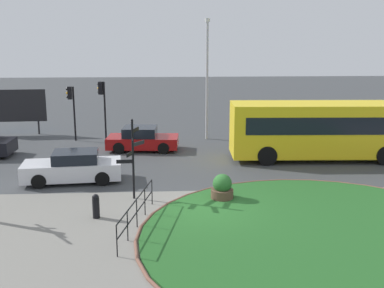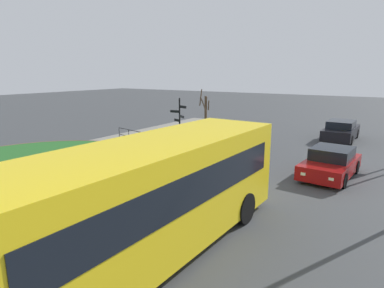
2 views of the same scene
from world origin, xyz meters
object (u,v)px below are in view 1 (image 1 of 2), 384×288
(bollard_foreground, at_px, (96,206))
(billboard_right, at_px, (12,106))
(signpost_directional, at_px, (133,154))
(traffic_light_far, at_px, (102,98))
(car_near_lane, at_px, (73,168))
(car_oncoming, at_px, (142,139))
(traffic_light_near, at_px, (71,101))
(bus_yellow, at_px, (321,129))
(lamppost_tall, at_px, (207,75))
(planter_near_signpost, at_px, (222,189))

(bollard_foreground, distance_m, billboard_right, 17.25)
(signpost_directional, distance_m, traffic_light_far, 11.33)
(signpost_directional, xyz_separation_m, car_near_lane, (-2.87, 2.52, -1.20))
(car_oncoming, relative_size, traffic_light_near, 1.22)
(bus_yellow, distance_m, lamppost_tall, 8.21)
(bollard_foreground, xyz_separation_m, lamppost_tall, (5.18, 13.39, 3.56))
(lamppost_tall, bearing_deg, signpost_directional, -109.21)
(signpost_directional, relative_size, lamppost_tall, 0.44)
(car_oncoming, xyz_separation_m, lamppost_tall, (3.97, 2.85, 3.40))
(signpost_directional, height_order, traffic_light_far, traffic_light_far)
(car_oncoming, distance_m, billboard_right, 10.10)
(lamppost_tall, distance_m, billboard_right, 13.04)
(traffic_light_far, bearing_deg, car_oncoming, 151.57)
(traffic_light_far, distance_m, lamppost_tall, 6.61)
(lamppost_tall, bearing_deg, car_near_lane, -127.75)
(signpost_directional, xyz_separation_m, bus_yellow, (9.52, 5.80, -0.23))
(lamppost_tall, xyz_separation_m, planter_near_signpost, (-0.41, -11.72, -3.54))
(bollard_foreground, relative_size, car_oncoming, 0.22)
(traffic_light_far, xyz_separation_m, billboard_right, (-6.22, 2.39, -0.81))
(signpost_directional, distance_m, car_near_lane, 4.01)
(signpost_directional, height_order, billboard_right, signpost_directional)
(billboard_right, relative_size, planter_near_signpost, 4.03)
(bollard_foreground, bearing_deg, bus_yellow, 36.17)
(signpost_directional, bearing_deg, bollard_foreground, -120.84)
(traffic_light_far, height_order, billboard_right, traffic_light_far)
(bollard_foreground, distance_m, bus_yellow, 13.37)
(bus_yellow, xyz_separation_m, car_oncoming, (-9.55, 2.67, -1.00))
(bus_yellow, distance_m, traffic_light_far, 13.17)
(traffic_light_far, distance_m, billboard_right, 6.71)
(traffic_light_far, xyz_separation_m, lamppost_tall, (6.47, 0.32, 1.31))
(signpost_directional, xyz_separation_m, traffic_light_near, (-4.48, 11.29, 0.64))
(lamppost_tall, xyz_separation_m, billboard_right, (-12.70, 2.07, -2.12))
(car_oncoming, distance_m, planter_near_signpost, 9.56)
(traffic_light_near, distance_m, lamppost_tall, 8.56)
(bus_yellow, xyz_separation_m, lamppost_tall, (-5.58, 5.52, 2.40))
(signpost_directional, distance_m, planter_near_signpost, 3.81)
(bus_yellow, height_order, car_oncoming, bus_yellow)
(bus_yellow, xyz_separation_m, traffic_light_far, (-12.05, 5.20, 1.09))
(signpost_directional, relative_size, bollard_foreground, 3.58)
(car_oncoming, bearing_deg, signpost_directional, -85.52)
(bollard_foreground, bearing_deg, car_near_lane, 109.76)
(planter_near_signpost, bearing_deg, bus_yellow, 45.99)
(car_oncoming, height_order, planter_near_signpost, car_oncoming)
(signpost_directional, bearing_deg, car_near_lane, 138.78)
(signpost_directional, distance_m, bus_yellow, 11.16)
(planter_near_signpost, bearing_deg, traffic_light_near, 124.45)
(car_oncoming, relative_size, traffic_light_far, 1.12)
(car_oncoming, height_order, lamppost_tall, lamppost_tall)
(bus_yellow, relative_size, traffic_light_near, 2.82)
(bus_yellow, distance_m, car_near_lane, 12.86)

